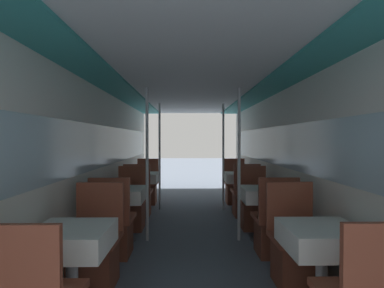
% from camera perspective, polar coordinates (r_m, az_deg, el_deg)
% --- Properties ---
extents(wall_left, '(0.05, 8.33, 2.08)m').
position_cam_1_polar(wall_left, '(4.42, -17.09, -3.11)').
color(wall_left, silver).
rests_on(wall_left, ground_plane).
extents(wall_right, '(0.05, 8.33, 2.08)m').
position_cam_1_polar(wall_right, '(4.46, 17.27, -3.07)').
color(wall_right, silver).
rests_on(wall_right, ground_plane).
extents(ceiling_panel, '(2.62, 8.33, 0.07)m').
position_cam_1_polar(ceiling_panel, '(4.30, 0.18, 10.85)').
color(ceiling_panel, silver).
rests_on(ceiling_panel, wall_left).
extents(dining_table_left_0, '(0.57, 0.57, 0.72)m').
position_cam_1_polar(dining_table_left_0, '(2.54, -21.93, -17.13)').
color(dining_table_left_0, '#4C4C51').
rests_on(dining_table_left_0, ground_plane).
extents(chair_left_far_0, '(0.46, 0.46, 0.95)m').
position_cam_1_polar(chair_left_far_0, '(3.12, -18.08, -19.50)').
color(chair_left_far_0, brown).
rests_on(chair_left_far_0, ground_plane).
extents(dining_table_left_1, '(0.57, 0.57, 0.72)m').
position_cam_1_polar(dining_table_left_1, '(4.22, -12.97, -9.80)').
color(dining_table_left_1, '#4C4C51').
rests_on(dining_table_left_1, ground_plane).
extents(chair_left_near_1, '(0.46, 0.46, 0.95)m').
position_cam_1_polar(chair_left_near_1, '(3.77, -14.75, -15.85)').
color(chair_left_near_1, brown).
rests_on(chair_left_near_1, ground_plane).
extents(chair_left_far_1, '(0.46, 0.46, 0.95)m').
position_cam_1_polar(chair_left_far_1, '(4.80, -11.56, -12.18)').
color(chair_left_far_1, brown).
rests_on(chair_left_far_1, ground_plane).
extents(support_pole_left_1, '(0.04, 0.04, 2.08)m').
position_cam_1_polar(support_pole_left_1, '(4.10, -8.55, -3.84)').
color(support_pole_left_1, silver).
rests_on(support_pole_left_1, ground_plane).
extents(dining_table_left_2, '(0.57, 0.57, 0.72)m').
position_cam_1_polar(dining_table_left_2, '(5.96, -9.31, -6.62)').
color(dining_table_left_2, '#4C4C51').
rests_on(dining_table_left_2, ground_plane).
extents(chair_left_near_2, '(0.46, 0.46, 0.95)m').
position_cam_1_polar(chair_left_near_2, '(5.48, -10.15, -10.51)').
color(chair_left_near_2, brown).
rests_on(chair_left_near_2, ground_plane).
extents(chair_left_far_2, '(0.46, 0.46, 0.95)m').
position_cam_1_polar(chair_left_far_2, '(6.54, -8.59, -8.63)').
color(chair_left_far_2, brown).
rests_on(chair_left_far_2, ground_plane).
extents(support_pole_left_2, '(0.04, 0.04, 2.08)m').
position_cam_1_polar(support_pole_left_2, '(5.88, -6.19, -2.38)').
color(support_pole_left_2, silver).
rests_on(support_pole_left_2, ground_plane).
extents(dining_table_right_0, '(0.57, 0.57, 0.72)m').
position_cam_1_polar(dining_table_right_0, '(2.59, 23.50, -16.74)').
color(dining_table_right_0, '#4C4C51').
rests_on(dining_table_right_0, ground_plane).
extents(chair_right_far_0, '(0.46, 0.46, 0.95)m').
position_cam_1_polar(chair_right_far_0, '(3.17, 19.17, -19.20)').
color(chair_right_far_0, brown).
rests_on(chair_right_far_0, ground_plane).
extents(dining_table_right_1, '(0.57, 0.57, 0.72)m').
position_cam_1_polar(dining_table_right_1, '(4.25, 13.31, -9.71)').
color(dining_table_right_1, '#4C4C51').
rests_on(dining_table_right_1, ground_plane).
extents(chair_right_near_1, '(0.46, 0.46, 0.95)m').
position_cam_1_polar(chair_right_near_1, '(3.81, 15.37, -15.68)').
color(chair_right_near_1, brown).
rests_on(chair_right_near_1, ground_plane).
extents(chair_right_far_1, '(0.46, 0.46, 0.95)m').
position_cam_1_polar(chair_right_far_1, '(4.83, 11.69, -12.09)').
color(chair_right_far_1, brown).
rests_on(chair_right_far_1, ground_plane).
extents(support_pole_right_1, '(0.04, 0.04, 2.08)m').
position_cam_1_polar(support_pole_right_1, '(4.12, 8.96, -3.82)').
color(support_pole_right_1, silver).
rests_on(support_pole_right_1, ground_plane).
extents(dining_table_right_2, '(0.57, 0.57, 0.72)m').
position_cam_1_polar(dining_table_right_2, '(5.99, 9.08, -6.58)').
color(dining_table_right_2, '#4C4C51').
rests_on(dining_table_right_2, ground_plane).
extents(chair_right_near_2, '(0.46, 0.46, 0.95)m').
position_cam_1_polar(chair_right_near_2, '(5.51, 10.06, -10.45)').
color(chair_right_near_2, brown).
rests_on(chair_right_near_2, ground_plane).
extents(chair_right_far_2, '(0.46, 0.46, 0.95)m').
position_cam_1_polar(chair_right_far_2, '(6.56, 8.24, -8.60)').
color(chair_right_far_2, brown).
rests_on(chair_right_far_2, ground_plane).
extents(support_pole_right_2, '(0.04, 0.04, 2.08)m').
position_cam_1_polar(support_pole_right_2, '(5.90, 5.98, -2.37)').
color(support_pole_right_2, silver).
rests_on(support_pole_right_2, ground_plane).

